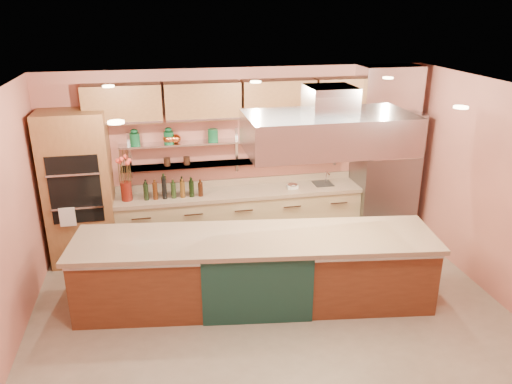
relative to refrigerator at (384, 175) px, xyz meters
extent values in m
cube|color=gray|center=(-2.35, -2.14, -1.06)|extent=(6.00, 5.00, 0.02)
cube|color=black|center=(-2.35, -2.14, 1.75)|extent=(6.00, 5.00, 0.02)
cube|color=#C16E5B|center=(-2.35, 0.36, 0.35)|extent=(6.00, 0.04, 2.80)
cube|color=#C16E5B|center=(-2.35, -4.64, 0.35)|extent=(6.00, 0.04, 2.80)
cube|color=#C16E5B|center=(0.65, -2.14, 0.35)|extent=(0.04, 5.00, 2.80)
cube|color=brown|center=(-4.80, 0.04, 0.10)|extent=(0.95, 0.64, 2.30)
cube|color=slate|center=(0.00, 0.00, 0.00)|extent=(0.95, 0.72, 2.10)
cube|color=#9D845E|center=(-2.40, 0.06, -0.58)|extent=(3.84, 0.64, 0.93)
cube|color=silver|center=(-2.40, 0.23, 0.30)|extent=(3.60, 0.26, 0.03)
cube|color=silver|center=(-2.40, 0.23, 0.65)|extent=(3.60, 0.26, 0.03)
cube|color=brown|center=(-2.35, 0.18, 1.30)|extent=(4.60, 0.36, 0.55)
cube|color=silver|center=(-1.60, -1.64, 1.20)|extent=(2.00, 1.00, 0.45)
cube|color=#FFE5A5|center=(-2.35, -1.94, 1.72)|extent=(4.00, 2.80, 0.02)
cube|color=brown|center=(-2.50, -1.64, -0.58)|extent=(4.59, 1.56, 0.94)
cylinder|color=#5E150E|center=(-4.13, 0.01, 0.02)|extent=(0.21, 0.21, 0.29)
cube|color=black|center=(-3.44, 0.01, 0.03)|extent=(0.97, 0.41, 0.30)
cube|color=silver|center=(-1.56, 0.01, -0.07)|extent=(0.19, 0.16, 0.09)
cylinder|color=silver|center=(-0.96, 0.11, -0.02)|extent=(0.03, 0.03, 0.21)
ellipsoid|color=orange|center=(-3.35, 0.23, 0.73)|extent=(0.23, 0.23, 0.14)
cylinder|color=#104B28|center=(-2.78, 0.23, 0.76)|extent=(0.17, 0.17, 0.19)
camera|label=1|loc=(-3.62, -7.20, 2.65)|focal=35.00mm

